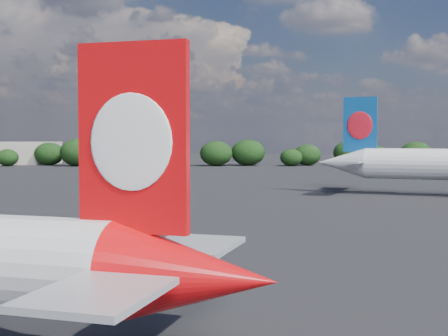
{
  "coord_description": "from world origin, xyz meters",
  "views": [
    {
      "loc": [
        15.89,
        -32.98,
        10.36
      ],
      "look_at": [
        16.0,
        12.0,
        8.0
      ],
      "focal_mm": 50.0,
      "sensor_mm": 36.0,
      "label": 1
    }
  ],
  "objects": [
    {
      "name": "ground",
      "position": [
        0.0,
        60.0,
        0.0
      ],
      "size": [
        500.0,
        500.0,
        0.0
      ],
      "primitive_type": "plane",
      "color": "black",
      "rests_on": "ground"
    },
    {
      "name": "highway_sign",
      "position": [
        -18.0,
        176.0,
        3.13
      ],
      "size": [
        6.0,
        0.3,
        4.5
      ],
      "color": "#13631D",
      "rests_on": "ground"
    },
    {
      "name": "billboard_yellow",
      "position": [
        12.0,
        182.0,
        3.87
      ],
      "size": [
        5.0,
        0.3,
        5.5
      ],
      "color": "orange",
      "rests_on": "ground"
    },
    {
      "name": "horizon_treeline",
      "position": [
        5.13,
        179.54,
        4.04
      ],
      "size": [
        203.69,
        15.75,
        9.3
      ],
      "color": "black",
      "rests_on": "ground"
    }
  ]
}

